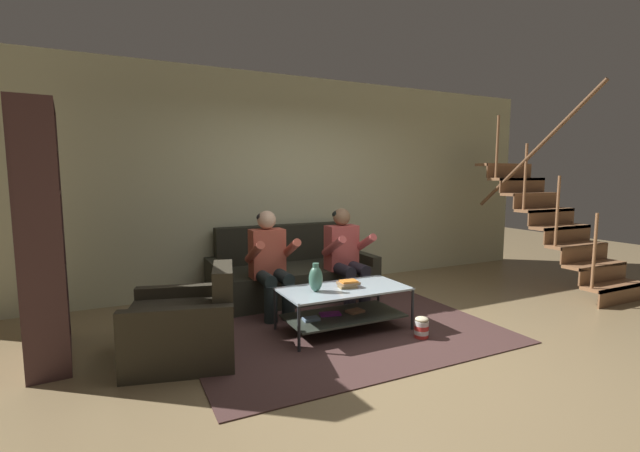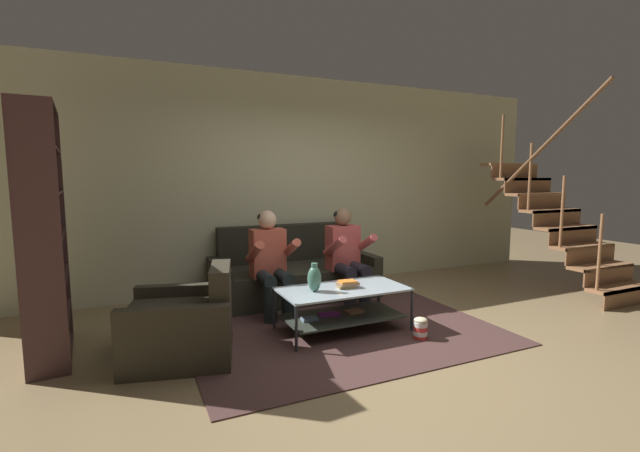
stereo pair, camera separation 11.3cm
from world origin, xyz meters
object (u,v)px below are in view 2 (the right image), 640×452
bookshelf (39,256)px  armchair (184,326)px  book_stack (347,284)px  person_seated_right (347,253)px  vase (314,278)px  coffee_table (342,302)px  person_seated_left (271,259)px  popcorn_tub (420,328)px  couch (293,275)px

bookshelf → armchair: bearing=-24.4°
book_stack → person_seated_right: bearing=62.2°
vase → bookshelf: bookshelf is taller
vase → coffee_table: bearing=-0.6°
coffee_table → armchair: size_ratio=1.24×
vase → armchair: armchair is taller
person_seated_right → armchair: 2.19m
person_seated_left → book_stack: size_ratio=5.45×
coffee_table → book_stack: size_ratio=5.93×
person_seated_left → popcorn_tub: (1.05, -1.32, -0.52)m
vase → bookshelf: bearing=168.4°
coffee_table → popcorn_tub: size_ratio=5.92×
vase → book_stack: size_ratio=1.30×
couch → person_seated_right: size_ratio=1.76×
couch → book_stack: (0.06, -1.39, 0.19)m
person_seated_right → bookshelf: bookshelf is taller
person_seated_right → book_stack: person_seated_right is taller
person_seated_right → popcorn_tub: (0.09, -1.32, -0.52)m
armchair → popcorn_tub: bearing=-13.4°
vase → book_stack: bearing=-0.8°
bookshelf → couch: bearing=19.3°
coffee_table → bookshelf: (-2.60, 0.48, 0.59)m
vase → bookshelf: 2.37m
book_stack → person_seated_left: bearing=123.6°
person_seated_right → coffee_table: person_seated_right is taller
bookshelf → armchair: bookshelf is taller
couch → popcorn_tub: bearing=-73.2°
couch → popcorn_tub: 1.99m
person_seated_left → coffee_table: (0.48, -0.80, -0.33)m
book_stack → armchair: 1.59m
coffee_table → vase: vase is taller
armchair → popcorn_tub: 2.16m
book_stack → couch: bearing=92.3°
armchair → coffee_table: bearing=0.5°
bookshelf → person_seated_left: bearing=8.8°
book_stack → armchair: bearing=-179.6°
book_stack → popcorn_tub: bearing=-44.6°
person_seated_right → couch: bearing=129.4°
couch → person_seated_right: person_seated_right is taller
person_seated_left → popcorn_tub: person_seated_left is taller
bookshelf → armchair: (1.08, -0.49, -0.61)m
couch → person_seated_right: (0.48, -0.58, 0.35)m
couch → coffee_table: (0.00, -1.39, 0.01)m
book_stack → popcorn_tub: book_stack is taller
vase → book_stack: (0.35, -0.00, -0.09)m
vase → person_seated_left: bearing=102.7°
couch → armchair: (-1.52, -1.40, -0.00)m
couch → bookshelf: 2.82m
armchair → person_seated_right: bearing=22.2°
person_seated_right → armchair: size_ratio=1.13×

